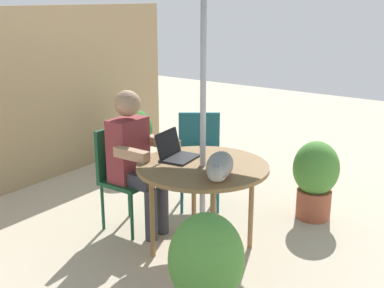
{
  "coord_description": "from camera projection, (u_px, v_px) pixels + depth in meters",
  "views": [
    {
      "loc": [
        -2.96,
        -2.01,
        1.97
      ],
      "look_at": [
        0.0,
        0.1,
        0.89
      ],
      "focal_mm": 46.46,
      "sensor_mm": 36.0,
      "label": 1
    }
  ],
  "objects": [
    {
      "name": "fence_back",
      "position": [
        10.0,
        102.0,
        5.05
      ],
      "size": [
        4.67,
        0.08,
        1.88
      ],
      "primitive_type": "cube",
      "color": "tan",
      "rests_on": "ground"
    },
    {
      "name": "person_seated",
      "position": [
        135.0,
        154.0,
        4.18
      ],
      "size": [
        0.48,
        0.48,
        1.23
      ],
      "color": "maroon",
      "rests_on": "ground"
    },
    {
      "name": "potted_plant_corner",
      "position": [
        206.0,
        268.0,
        2.91
      ],
      "size": [
        0.45,
        0.45,
        0.78
      ],
      "color": "#33383D",
      "rests_on": "ground"
    },
    {
      "name": "chair_empty",
      "position": [
        199.0,
        152.0,
        4.81
      ],
      "size": [
        0.56,
        0.56,
        0.89
      ],
      "color": "#1E606B",
      "rests_on": "ground"
    },
    {
      "name": "cat",
      "position": [
        219.0,
        167.0,
        3.5
      ],
      "size": [
        0.62,
        0.34,
        0.17
      ],
      "color": "gray",
      "rests_on": "patio_table"
    },
    {
      "name": "potted_plant_by_chair",
      "position": [
        135.0,
        136.0,
        5.8
      ],
      "size": [
        0.4,
        0.4,
        0.72
      ],
      "color": "#33383D",
      "rests_on": "ground"
    },
    {
      "name": "potted_plant_near_fence",
      "position": [
        315.0,
        177.0,
        4.51
      ],
      "size": [
        0.42,
        0.42,
        0.73
      ],
      "color": "#9E5138",
      "rests_on": "ground"
    },
    {
      "name": "ground_plane",
      "position": [
        202.0,
        252.0,
        3.99
      ],
      "size": [
        14.0,
        14.0,
        0.0
      ],
      "primitive_type": "plane",
      "color": "#BCAD93"
    },
    {
      "name": "chair_occupied",
      "position": [
        122.0,
        169.0,
        4.32
      ],
      "size": [
        0.4,
        0.4,
        0.89
      ],
      "color": "#194C2D",
      "rests_on": "ground"
    },
    {
      "name": "patio_table",
      "position": [
        203.0,
        173.0,
        3.8
      ],
      "size": [
        1.02,
        1.02,
        0.74
      ],
      "color": "olive",
      "rests_on": "ground"
    },
    {
      "name": "laptop",
      "position": [
        174.0,
        150.0,
        3.93
      ],
      "size": [
        0.33,
        0.28,
        0.21
      ],
      "color": "black",
      "rests_on": "patio_table"
    }
  ]
}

